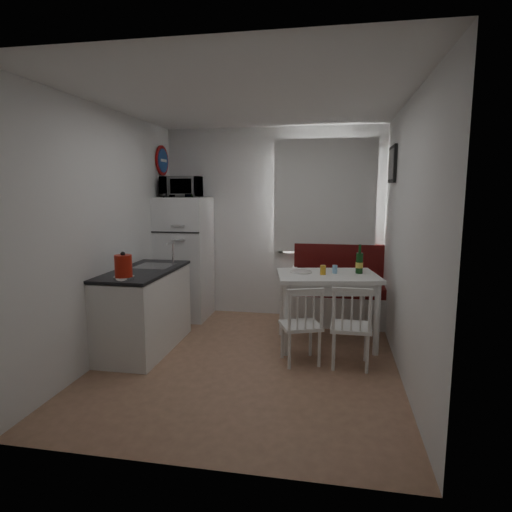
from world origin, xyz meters
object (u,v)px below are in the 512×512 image
(chair_right, at_px, (351,318))
(kettle, at_px, (123,266))
(wine_bottle, at_px, (359,259))
(kitchen_counter, at_px, (145,309))
(fridge, at_px, (184,258))
(dining_table, at_px, (327,282))
(microwave, at_px, (181,187))
(bench, at_px, (345,297))
(chair_left, at_px, (300,317))

(chair_right, height_order, kettle, kettle)
(wine_bottle, bearing_deg, kitchen_counter, -165.78)
(wine_bottle, bearing_deg, fridge, 164.19)
(dining_table, height_order, wine_bottle, wine_bottle)
(fridge, relative_size, microwave, 3.34)
(dining_table, distance_m, kettle, 2.21)
(bench, relative_size, wine_bottle, 4.42)
(microwave, bearing_deg, wine_bottle, -14.66)
(chair_left, height_order, kettle, kettle)
(bench, bearing_deg, kitchen_counter, -148.37)
(microwave, height_order, kettle, microwave)
(chair_left, distance_m, microwave, 2.54)
(bench, bearing_deg, fridge, -177.02)
(dining_table, bearing_deg, kettle, -162.45)
(bench, distance_m, dining_table, 0.98)
(microwave, relative_size, kettle, 1.88)
(dining_table, xyz_separation_m, kettle, (-1.93, -1.03, 0.30))
(kettle, bearing_deg, dining_table, 28.00)
(dining_table, xyz_separation_m, chair_left, (-0.25, -0.65, -0.23))
(dining_table, distance_m, chair_left, 0.74)
(bench, relative_size, microwave, 2.92)
(kitchen_counter, relative_size, wine_bottle, 4.02)
(fridge, bearing_deg, dining_table, -21.05)
(chair_left, height_order, wine_bottle, wine_bottle)
(fridge, bearing_deg, kettle, -89.03)
(dining_table, bearing_deg, chair_left, -121.37)
(chair_right, relative_size, kettle, 1.71)
(kitchen_counter, height_order, chair_left, kitchen_counter)
(fridge, xyz_separation_m, microwave, (0.00, -0.05, 0.97))
(fridge, distance_m, microwave, 0.97)
(kitchen_counter, xyz_separation_m, dining_table, (1.98, 0.49, 0.28))
(kitchen_counter, height_order, chair_right, kitchen_counter)
(dining_table, relative_size, chair_right, 2.70)
(chair_left, distance_m, kettle, 1.80)
(wine_bottle, bearing_deg, chair_left, -128.52)
(kitchen_counter, distance_m, kettle, 0.79)
(wine_bottle, bearing_deg, chair_right, -97.53)
(bench, distance_m, chair_left, 1.60)
(chair_left, relative_size, wine_bottle, 1.48)
(kitchen_counter, bearing_deg, kettle, -84.72)
(bench, xyz_separation_m, wine_bottle, (0.12, -0.77, 0.65))
(kitchen_counter, xyz_separation_m, fridge, (0.02, 1.24, 0.38))
(chair_left, height_order, chair_right, chair_right)
(chair_right, distance_m, kettle, 2.27)
(chair_right, height_order, microwave, microwave)
(kitchen_counter, bearing_deg, microwave, 89.06)
(chair_right, xyz_separation_m, fridge, (-2.21, 1.41, 0.31))
(fridge, height_order, wine_bottle, fridge)
(fridge, bearing_deg, chair_right, -32.56)
(kettle, height_order, wine_bottle, kettle)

